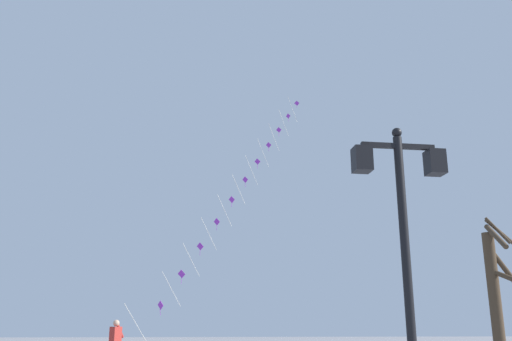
{
  "coord_description": "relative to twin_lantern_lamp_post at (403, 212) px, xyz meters",
  "views": [
    {
      "loc": [
        -0.93,
        -2.08,
        1.42
      ],
      "look_at": [
        1.98,
        18.54,
        7.32
      ],
      "focal_mm": 39.24,
      "sensor_mm": 36.0,
      "label": 1
    }
  ],
  "objects": [
    {
      "name": "bare_tree",
      "position": [
        4.8,
        5.66,
        -0.99
      ],
      "size": [
        1.32,
        1.35,
        4.31
      ],
      "color": "#423323",
      "rests_on": "ground_plane"
    },
    {
      "name": "kite_train",
      "position": [
        -0.54,
        19.32,
        4.93
      ],
      "size": [
        9.38,
        11.76,
        15.72
      ],
      "color": "brown",
      "rests_on": "ground_plane"
    },
    {
      "name": "twin_lantern_lamp_post",
      "position": [
        0.0,
        0.0,
        0.0
      ],
      "size": [
        1.5,
        0.28,
        4.55
      ],
      "color": "black",
      "rests_on": "ground_plane"
    }
  ]
}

